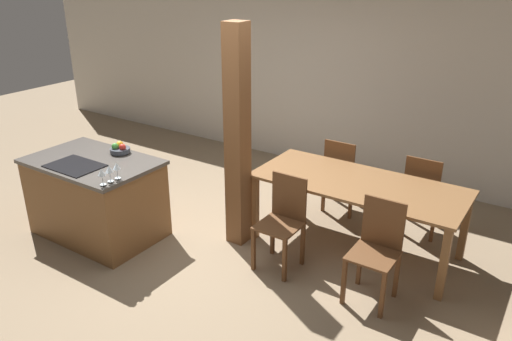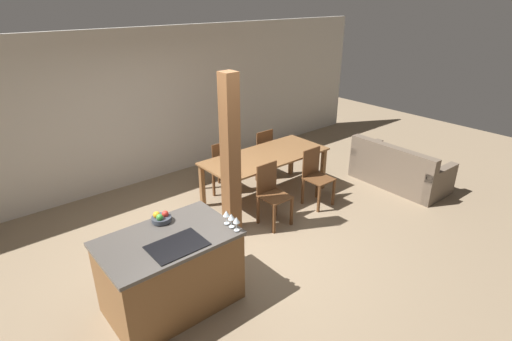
# 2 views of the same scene
# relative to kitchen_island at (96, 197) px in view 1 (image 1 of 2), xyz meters

# --- Properties ---
(ground_plane) EXTENTS (16.00, 16.00, 0.00)m
(ground_plane) POSITION_rel_kitchen_island_xyz_m (1.10, 0.40, -0.44)
(ground_plane) COLOR #847056
(wall_back) EXTENTS (11.20, 0.08, 2.70)m
(wall_back) POSITION_rel_kitchen_island_xyz_m (1.10, 3.25, 0.91)
(wall_back) COLOR beige
(wall_back) RESTS_ON ground_plane
(kitchen_island) EXTENTS (1.40, 0.90, 0.89)m
(kitchen_island) POSITION_rel_kitchen_island_xyz_m (0.00, 0.00, 0.00)
(kitchen_island) COLOR brown
(kitchen_island) RESTS_ON ground_plane
(fruit_bowl) EXTENTS (0.22, 0.22, 0.11)m
(fruit_bowl) POSITION_rel_kitchen_island_xyz_m (0.10, 0.31, 0.49)
(fruit_bowl) COLOR #383D47
(fruit_bowl) RESTS_ON kitchen_island
(wine_glass_near) EXTENTS (0.07, 0.07, 0.16)m
(wine_glass_near) POSITION_rel_kitchen_island_xyz_m (0.62, -0.37, 0.57)
(wine_glass_near) COLOR silver
(wine_glass_near) RESTS_ON kitchen_island
(wine_glass_middle) EXTENTS (0.07, 0.07, 0.16)m
(wine_glass_middle) POSITION_rel_kitchen_island_xyz_m (0.62, -0.28, 0.57)
(wine_glass_middle) COLOR silver
(wine_glass_middle) RESTS_ON kitchen_island
(wine_glass_far) EXTENTS (0.07, 0.07, 0.16)m
(wine_glass_far) POSITION_rel_kitchen_island_xyz_m (0.62, -0.19, 0.57)
(wine_glass_far) COLOR silver
(wine_glass_far) RESTS_ON kitchen_island
(dining_table) EXTENTS (2.13, 0.93, 0.76)m
(dining_table) POSITION_rel_kitchen_island_xyz_m (2.49, 1.29, 0.23)
(dining_table) COLOR brown
(dining_table) RESTS_ON ground_plane
(dining_chair_near_left) EXTENTS (0.40, 0.40, 0.93)m
(dining_chair_near_left) POSITION_rel_kitchen_island_xyz_m (2.01, 0.60, 0.05)
(dining_chair_near_left) COLOR brown
(dining_chair_near_left) RESTS_ON ground_plane
(dining_chair_near_right) EXTENTS (0.40, 0.40, 0.93)m
(dining_chair_near_right) POSITION_rel_kitchen_island_xyz_m (2.97, 0.60, 0.05)
(dining_chair_near_right) COLOR brown
(dining_chair_near_right) RESTS_ON ground_plane
(dining_chair_far_left) EXTENTS (0.40, 0.40, 0.93)m
(dining_chair_far_left) POSITION_rel_kitchen_island_xyz_m (2.01, 1.98, 0.05)
(dining_chair_far_left) COLOR brown
(dining_chair_far_left) RESTS_ON ground_plane
(dining_chair_far_right) EXTENTS (0.40, 0.40, 0.93)m
(dining_chair_far_right) POSITION_rel_kitchen_island_xyz_m (2.97, 1.98, 0.05)
(dining_chair_far_right) COLOR brown
(dining_chair_far_right) RESTS_ON ground_plane
(timber_post) EXTENTS (0.20, 0.20, 2.32)m
(timber_post) POSITION_rel_kitchen_island_xyz_m (1.38, 0.74, 0.72)
(timber_post) COLOR brown
(timber_post) RESTS_ON ground_plane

